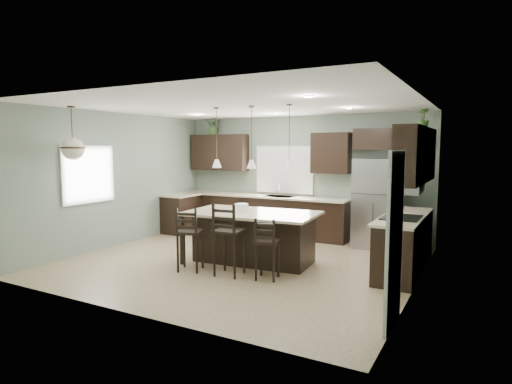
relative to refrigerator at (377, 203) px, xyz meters
The scene contains 32 objects.
ground 3.15m from the refrigerator, 129.03° to the right, with size 6.00×6.00×0.00m, color #9E8466.
pantry_door 4.04m from the refrigerator, 74.51° to the right, with size 0.04×0.82×2.04m, color white.
window_back 2.41m from the refrigerator, behind, with size 1.35×0.02×1.00m, color white.
window_left 5.84m from the refrigerator, 147.25° to the right, with size 0.02×1.10×1.00m, color white.
left_return_cabs 4.67m from the refrigerator, behind, with size 0.60×0.90×0.90m, color black.
left_return_countertop 4.62m from the refrigerator, behind, with size 0.66×0.96×0.04m, color beige.
back_lower_cabs 2.79m from the refrigerator, behind, with size 4.20×0.60×0.90m, color black.
back_countertop 2.75m from the refrigerator, behind, with size 4.20×0.66×0.04m, color beige.
sink_inset 2.30m from the refrigerator, behind, with size 0.70×0.45×0.01m, color gray.
faucet 2.30m from the refrigerator, behind, with size 0.02×0.02×0.28m, color silver.
back_upper_left 4.18m from the refrigerator, behind, with size 1.55×0.34×0.90m, color black.
back_upper_right 1.52m from the refrigerator, 167.65° to the left, with size 0.85×0.34×0.90m, color black.
fridge_header 1.35m from the refrigerator, 101.01° to the left, with size 1.05×0.34×0.45m, color black.
right_lower_cabs 1.74m from the refrigerator, 61.26° to the right, with size 0.60×2.35×0.90m, color black.
right_countertop 1.66m from the refrigerator, 61.87° to the right, with size 0.66×2.35×0.04m, color beige.
cooktop 1.91m from the refrigerator, 65.76° to the right, with size 0.58×0.75×0.02m, color black.
wall_oven_front 1.87m from the refrigerator, 74.02° to the right, with size 0.01×0.72×0.60m, color gray.
right_upper_cabs 2.02m from the refrigerator, 57.50° to the right, with size 0.34×2.35×0.90m, color black.
microwave 2.05m from the refrigerator, 63.08° to the right, with size 0.40×0.75×0.40m, color gray.
refrigerator is the anchor object (origin of this frame).
kitchen_island 2.88m from the refrigerator, 126.76° to the right, with size 2.32×1.32×0.92m, color black.
serving_dish 2.98m from the refrigerator, 129.64° to the right, with size 0.24×0.24×0.14m, color white.
bar_stool_left 4.00m from the refrigerator, 126.41° to the right, with size 0.40×0.40×1.09m, color black.
bar_stool_center 3.53m from the refrigerator, 117.95° to the right, with size 0.44×0.44×1.19m, color black.
bar_stool_right 3.21m from the refrigerator, 108.48° to the right, with size 0.37×0.37×0.99m, color black.
pendant_left 3.60m from the refrigerator, 135.76° to the right, with size 0.17×0.17×1.10m, color silver, non-canonical shape.
pendant_center 3.14m from the refrigerator, 126.76° to the right, with size 0.17×0.17×1.10m, color white, non-canonical shape.
pendant_right 2.77m from the refrigerator, 114.34° to the right, with size 0.17×0.17×1.10m, color silver, non-canonical shape.
chandelier 6.03m from the refrigerator, 140.08° to the right, with size 0.44×0.44×0.95m, color beige, non-canonical shape.
plant_back_left 4.52m from the refrigerator, behind, with size 0.40×0.35×0.44m, color #284B21.
plant_right_wall 2.00m from the refrigerator, 34.89° to the right, with size 0.21×0.21×0.38m, color #345927.
room_shell 3.11m from the refrigerator, 129.03° to the right, with size 6.00×6.00×6.00m.
Camera 1 is at (3.89, -6.53, 2.07)m, focal length 30.00 mm.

